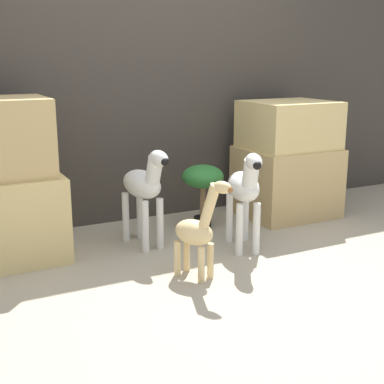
% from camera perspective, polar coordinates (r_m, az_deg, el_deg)
% --- Properties ---
extents(ground_plane, '(14.00, 14.00, 0.00)m').
position_cam_1_polar(ground_plane, '(3.11, 4.97, -9.97)').
color(ground_plane, '#9E937F').
extents(wall_back, '(6.40, 0.08, 2.20)m').
position_cam_1_polar(wall_back, '(4.22, -5.96, 11.82)').
color(wall_back, '#38332D').
rests_on(wall_back, ground_plane).
extents(rock_pillar_left, '(0.71, 0.63, 1.03)m').
position_cam_1_polar(rock_pillar_left, '(3.57, -19.62, 0.55)').
color(rock_pillar_left, '#D1B775').
rests_on(rock_pillar_left, ground_plane).
extents(rock_pillar_right, '(0.71, 0.63, 0.93)m').
position_cam_1_polar(rock_pillar_right, '(4.41, 10.12, 3.29)').
color(rock_pillar_right, tan).
rests_on(rock_pillar_right, ground_plane).
extents(zebra_right, '(0.30, 0.53, 0.70)m').
position_cam_1_polar(zebra_right, '(3.54, 5.65, 0.34)').
color(zebra_right, silver).
rests_on(zebra_right, ground_plane).
extents(zebra_left, '(0.24, 0.53, 0.70)m').
position_cam_1_polar(zebra_left, '(3.62, -5.10, 0.63)').
color(zebra_left, silver).
rests_on(zebra_left, ground_plane).
extents(giraffe_figurine, '(0.26, 0.39, 0.61)m').
position_cam_1_polar(giraffe_figurine, '(3.11, 0.59, -4.16)').
color(giraffe_figurine, '#E0C184').
rests_on(giraffe_figurine, ground_plane).
extents(potted_palm_front, '(0.31, 0.31, 0.49)m').
position_cam_1_polar(potted_palm_front, '(4.02, 1.15, 1.22)').
color(potted_palm_front, black).
rests_on(potted_palm_front, ground_plane).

